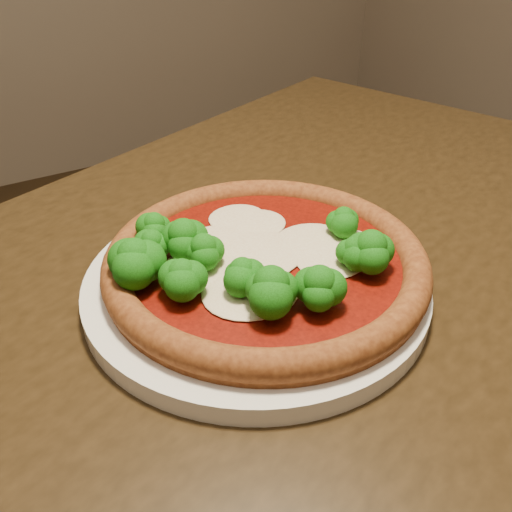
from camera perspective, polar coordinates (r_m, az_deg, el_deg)
dining_table at (r=0.60m, az=1.84°, el=-11.77°), size 1.34×1.08×0.75m
plate at (r=0.52m, az=0.00°, el=-2.82°), size 0.31×0.31×0.02m
pizza at (r=0.51m, az=0.56°, el=-0.46°), size 0.29×0.29×0.06m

